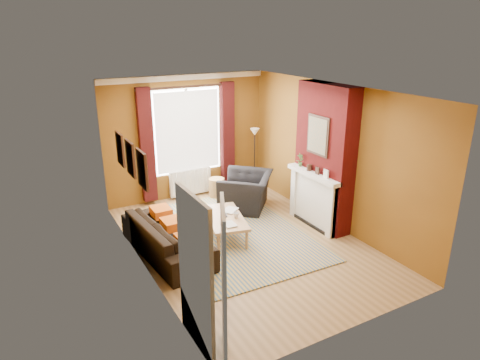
{
  "coord_description": "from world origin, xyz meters",
  "views": [
    {
      "loc": [
        -3.53,
        -6.13,
        3.76
      ],
      "look_at": [
        0.0,
        0.25,
        1.15
      ],
      "focal_mm": 32.0,
      "sensor_mm": 36.0,
      "label": 1
    }
  ],
  "objects_px": {
    "sofa": "(167,237)",
    "floor_lamp": "(255,142)",
    "coffee_table": "(225,219)",
    "wicker_stool": "(217,188)",
    "armchair": "(246,191)"
  },
  "relations": [
    {
      "from": "armchair",
      "to": "floor_lamp",
      "type": "height_order",
      "value": "floor_lamp"
    },
    {
      "from": "armchair",
      "to": "wicker_stool",
      "type": "height_order",
      "value": "armchair"
    },
    {
      "from": "coffee_table",
      "to": "floor_lamp",
      "type": "height_order",
      "value": "floor_lamp"
    },
    {
      "from": "sofa",
      "to": "wicker_stool",
      "type": "bearing_deg",
      "value": -49.46
    },
    {
      "from": "coffee_table",
      "to": "wicker_stool",
      "type": "xyz_separation_m",
      "value": [
        0.76,
        1.93,
        -0.16
      ]
    },
    {
      "from": "armchair",
      "to": "coffee_table",
      "type": "height_order",
      "value": "armchair"
    },
    {
      "from": "sofa",
      "to": "armchair",
      "type": "xyz_separation_m",
      "value": [
        2.21,
        1.09,
        0.07
      ]
    },
    {
      "from": "floor_lamp",
      "to": "sofa",
      "type": "bearing_deg",
      "value": -145.9
    },
    {
      "from": "sofa",
      "to": "coffee_table",
      "type": "height_order",
      "value": "sofa"
    },
    {
      "from": "wicker_stool",
      "to": "floor_lamp",
      "type": "relative_size",
      "value": 0.3
    },
    {
      "from": "sofa",
      "to": "armchair",
      "type": "height_order",
      "value": "armchair"
    },
    {
      "from": "coffee_table",
      "to": "armchair",
      "type": "bearing_deg",
      "value": 58.45
    },
    {
      "from": "wicker_stool",
      "to": "floor_lamp",
      "type": "bearing_deg",
      "value": 1.63
    },
    {
      "from": "armchair",
      "to": "floor_lamp",
      "type": "bearing_deg",
      "value": -178.38
    },
    {
      "from": "sofa",
      "to": "floor_lamp",
      "type": "distance_m",
      "value": 3.69
    }
  ]
}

